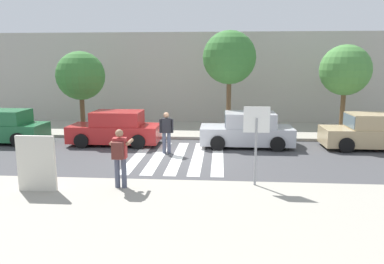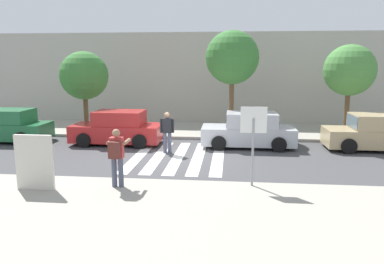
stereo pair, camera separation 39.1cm
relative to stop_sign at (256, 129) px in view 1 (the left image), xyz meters
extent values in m
plane|color=#424244|center=(-2.73, 3.49, -1.85)|extent=(120.00, 120.00, 0.00)
cube|color=#9E998C|center=(-2.73, -2.71, -1.78)|extent=(60.00, 6.00, 0.14)
cube|color=#9E998C|center=(-2.73, 9.49, -1.78)|extent=(60.00, 4.80, 0.14)
cube|color=#ADA89E|center=(-2.73, 13.89, 0.91)|extent=(56.00, 4.00, 5.51)
cube|color=silver|center=(-4.33, 3.69, -1.84)|extent=(0.44, 5.20, 0.01)
cube|color=silver|center=(-3.53, 3.69, -1.84)|extent=(0.44, 5.20, 0.01)
cube|color=silver|center=(-2.73, 3.69, -1.84)|extent=(0.44, 5.20, 0.01)
cube|color=silver|center=(-1.93, 3.69, -1.84)|extent=(0.44, 5.20, 0.01)
cube|color=silver|center=(-1.13, 3.69, -1.84)|extent=(0.44, 5.20, 0.01)
cylinder|color=gray|center=(0.00, -0.01, -0.70)|extent=(0.07, 0.07, 2.02)
cube|color=white|center=(0.00, 0.00, 0.26)|extent=(0.76, 0.03, 0.76)
cube|color=red|center=(0.00, 0.02, 0.26)|extent=(0.66, 0.02, 0.66)
cylinder|color=#474C60|center=(-4.03, -0.54, -1.27)|extent=(0.15, 0.15, 0.88)
cylinder|color=#474C60|center=(-3.83, -0.54, -1.27)|extent=(0.15, 0.15, 0.88)
cube|color=#B73333|center=(-3.93, -0.54, -0.53)|extent=(0.38, 0.24, 0.60)
sphere|color=#A37556|center=(-3.93, -0.54, -0.10)|extent=(0.23, 0.23, 0.23)
cylinder|color=#A37556|center=(-4.17, -0.32, -0.39)|extent=(0.10, 0.58, 0.10)
cylinder|color=#A37556|center=(-3.69, -0.32, -0.39)|extent=(0.10, 0.58, 0.10)
cube|color=black|center=(-3.93, -0.14, -0.36)|extent=(0.14, 0.10, 0.10)
cube|color=#5B2823|center=(-3.93, -0.77, -0.55)|extent=(0.32, 0.20, 0.48)
cylinder|color=#474C60|center=(-3.36, 4.24, -1.41)|extent=(0.15, 0.15, 0.88)
cylinder|color=#474C60|center=(-3.17, 4.25, -1.41)|extent=(0.15, 0.15, 0.88)
cube|color=black|center=(-3.27, 4.24, -0.67)|extent=(0.40, 0.27, 0.60)
sphere|color=#A37556|center=(-3.27, 4.24, -0.24)|extent=(0.23, 0.23, 0.23)
cylinder|color=black|center=(-3.50, 4.22, -0.69)|extent=(0.10, 0.10, 0.58)
cylinder|color=black|center=(-3.03, 4.26, -0.69)|extent=(0.10, 0.10, 0.58)
cube|color=#236B3D|center=(-11.37, 5.79, -1.32)|extent=(4.10, 1.70, 0.76)
cube|color=#236B3D|center=(-11.22, 5.79, -0.62)|extent=(2.20, 1.56, 0.64)
cube|color=slate|center=(-10.25, 5.79, -0.62)|extent=(0.10, 1.50, 0.51)
cylinder|color=black|center=(-10.10, 4.94, -1.53)|extent=(0.64, 0.22, 0.64)
cylinder|color=black|center=(-10.10, 6.64, -1.53)|extent=(0.64, 0.22, 0.64)
cube|color=red|center=(-5.89, 5.79, -1.32)|extent=(4.10, 1.70, 0.76)
cube|color=red|center=(-5.74, 5.79, -0.62)|extent=(2.20, 1.56, 0.64)
cube|color=slate|center=(-6.81, 5.79, -0.62)|extent=(0.10, 1.50, 0.54)
cube|color=slate|center=(-4.77, 5.79, -0.62)|extent=(0.10, 1.50, 0.51)
cylinder|color=black|center=(-7.16, 4.94, -1.53)|extent=(0.64, 0.22, 0.64)
cylinder|color=black|center=(-7.16, 6.64, -1.53)|extent=(0.64, 0.22, 0.64)
cylinder|color=black|center=(-4.62, 4.94, -1.53)|extent=(0.64, 0.22, 0.64)
cylinder|color=black|center=(-4.62, 6.64, -1.53)|extent=(0.64, 0.22, 0.64)
cube|color=#B7BABF|center=(0.12, 5.79, -1.32)|extent=(4.10, 1.70, 0.76)
cube|color=#B7BABF|center=(0.27, 5.79, -0.62)|extent=(2.20, 1.56, 0.64)
cube|color=slate|center=(-0.80, 5.79, -0.62)|extent=(0.10, 1.50, 0.54)
cube|color=slate|center=(1.24, 5.79, -0.62)|extent=(0.10, 1.50, 0.51)
cylinder|color=black|center=(-1.15, 4.94, -1.53)|extent=(0.64, 0.22, 0.64)
cylinder|color=black|center=(-1.15, 6.64, -1.53)|extent=(0.64, 0.22, 0.64)
cylinder|color=black|center=(1.40, 4.94, -1.53)|extent=(0.64, 0.22, 0.64)
cylinder|color=black|center=(1.40, 6.64, -1.53)|extent=(0.64, 0.22, 0.64)
cube|color=tan|center=(5.52, 5.79, -1.32)|extent=(4.10, 1.70, 0.76)
cube|color=tan|center=(5.67, 5.79, -0.62)|extent=(2.20, 1.56, 0.64)
cube|color=slate|center=(4.60, 5.79, -0.62)|extent=(0.10, 1.50, 0.54)
cylinder|color=black|center=(4.25, 4.94, -1.53)|extent=(0.64, 0.22, 0.64)
cylinder|color=black|center=(4.25, 6.64, -1.53)|extent=(0.64, 0.22, 0.64)
cylinder|color=brown|center=(-8.11, 7.74, -0.60)|extent=(0.24, 0.24, 2.20)
sphere|color=#387533|center=(-8.11, 7.74, 1.23)|extent=(2.44, 2.44, 2.44)
cylinder|color=brown|center=(-0.63, 8.43, -0.19)|extent=(0.24, 0.24, 3.04)
sphere|color=#387533|center=(-0.63, 8.43, 2.14)|extent=(2.69, 2.69, 2.69)
cylinder|color=brown|center=(5.15, 8.62, -0.47)|extent=(0.24, 0.24, 2.46)
sphere|color=#47843D|center=(5.15, 8.62, 1.51)|extent=(2.52, 2.52, 2.52)
cube|color=beige|center=(-6.20, -1.00, -0.91)|extent=(1.10, 0.10, 1.60)
cube|color=pink|center=(-6.20, -0.95, -0.91)|extent=(0.96, 0.02, 1.46)
camera|label=1|loc=(-1.06, -10.82, 1.91)|focal=35.00mm
camera|label=2|loc=(-0.67, -10.79, 1.91)|focal=35.00mm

